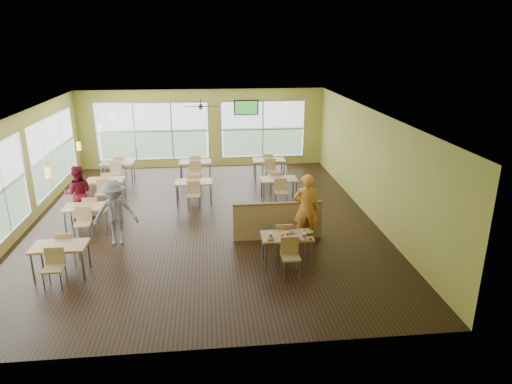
{
  "coord_description": "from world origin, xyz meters",
  "views": [
    {
      "loc": [
        0.24,
        -12.74,
        5.21
      ],
      "look_at": [
        1.52,
        -0.59,
        1.03
      ],
      "focal_mm": 32.0,
      "sensor_mm": 36.0,
      "label": 1
    }
  ],
  "objects_px": {
    "main_table": "(287,240)",
    "man_plaid": "(306,208)",
    "food_basket": "(308,232)",
    "half_wall_divider": "(278,221)"
  },
  "relations": [
    {
      "from": "main_table",
      "to": "man_plaid",
      "type": "height_order",
      "value": "man_plaid"
    },
    {
      "from": "main_table",
      "to": "food_basket",
      "type": "height_order",
      "value": "main_table"
    },
    {
      "from": "half_wall_divider",
      "to": "food_basket",
      "type": "distance_m",
      "value": 1.54
    },
    {
      "from": "half_wall_divider",
      "to": "man_plaid",
      "type": "height_order",
      "value": "man_plaid"
    },
    {
      "from": "man_plaid",
      "to": "food_basket",
      "type": "xyz_separation_m",
      "value": [
        -0.21,
        -1.23,
        -0.15
      ]
    },
    {
      "from": "half_wall_divider",
      "to": "man_plaid",
      "type": "distance_m",
      "value": 0.85
    },
    {
      "from": "half_wall_divider",
      "to": "food_basket",
      "type": "relative_size",
      "value": 9.15
    },
    {
      "from": "main_table",
      "to": "man_plaid",
      "type": "distance_m",
      "value": 1.48
    },
    {
      "from": "main_table",
      "to": "half_wall_divider",
      "type": "bearing_deg",
      "value": 90.0
    },
    {
      "from": "man_plaid",
      "to": "food_basket",
      "type": "distance_m",
      "value": 1.25
    }
  ]
}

